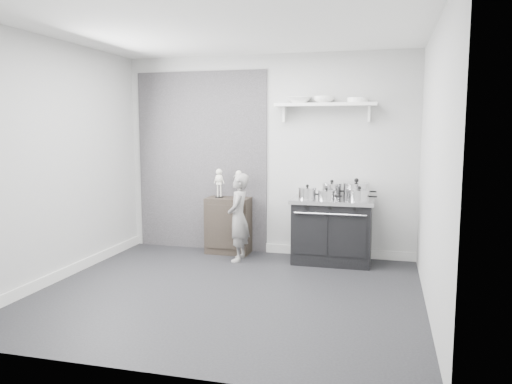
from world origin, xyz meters
TOP-DOWN VIEW (x-y plane):
  - ground at (0.00, 0.00)m, footprint 4.00×4.00m
  - room_shell at (-0.09, 0.15)m, footprint 4.02×3.62m
  - wall_shelf at (0.80, 1.68)m, footprint 1.30×0.26m
  - stove at (0.94, 1.48)m, footprint 1.03×0.65m
  - side_cabinet at (-0.50, 1.61)m, footprint 0.59×0.35m
  - child at (-0.25, 1.25)m, footprint 0.31×0.44m
  - pot_front_left at (0.63, 1.36)m, footprint 0.31×0.23m
  - pot_back_left at (0.91, 1.61)m, footprint 0.34×0.26m
  - pot_back_right at (1.22, 1.59)m, footprint 0.42×0.33m
  - pot_front_right at (1.27, 1.33)m, footprint 0.34×0.25m
  - pot_front_center at (0.87, 1.34)m, footprint 0.30×0.21m
  - skeleton_full at (-0.63, 1.61)m, footprint 0.13×0.08m
  - skeleton_torso at (-0.35, 1.61)m, footprint 0.12×0.08m
  - bowl_large at (0.46, 1.67)m, footprint 0.32×0.32m
  - bowl_small at (0.78, 1.67)m, footprint 0.27×0.27m
  - plate_stack at (1.21, 1.67)m, footprint 0.26×0.26m

SIDE VIEW (x-z plane):
  - ground at x=0.00m, z-range 0.00..0.00m
  - side_cabinet at x=-0.50m, z-range 0.00..0.77m
  - stove at x=0.94m, z-range 0.00..0.83m
  - child at x=-0.25m, z-range 0.00..1.14m
  - pot_front_center at x=0.87m, z-range 0.81..0.97m
  - pot_front_right at x=1.27m, z-range 0.81..1.00m
  - pot_front_left at x=0.63m, z-range 0.81..1.00m
  - pot_back_left at x=0.91m, z-range 0.81..1.04m
  - pot_back_right at x=1.22m, z-range 0.80..1.06m
  - skeleton_torso at x=-0.35m, z-range 0.77..1.21m
  - skeleton_full at x=-0.63m, z-range 0.77..1.23m
  - room_shell at x=-0.09m, z-range 0.28..2.99m
  - wall_shelf at x=0.80m, z-range 1.89..2.13m
  - plate_stack at x=1.21m, z-range 2.04..2.10m
  - bowl_large at x=0.46m, z-range 2.04..2.12m
  - bowl_small at x=0.78m, z-range 2.04..2.12m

